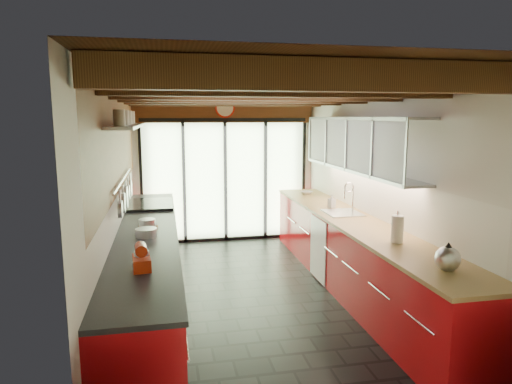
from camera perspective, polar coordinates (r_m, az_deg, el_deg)
ground at (r=5.79m, az=-0.07°, el=-12.98°), size 5.50×5.50×0.00m
room_shell at (r=5.38m, az=-0.08°, el=3.53°), size 5.50×5.50×5.50m
ceiling_beams at (r=5.73m, az=-0.84°, el=11.98°), size 3.14×5.06×4.90m
glass_door at (r=8.03m, az=-3.88°, el=5.49°), size 2.95×0.10×2.90m
left_counter at (r=5.53m, az=-13.30°, el=-9.22°), size 0.68×5.00×0.92m
range_stove at (r=6.92m, az=-12.95°, el=-5.35°), size 0.66×0.90×0.97m
right_counter at (r=6.00m, az=12.05°, el=-7.70°), size 0.68×5.00×0.92m
sink_assembly at (r=6.24m, az=10.87°, el=-2.27°), size 0.45×0.52×0.43m
upper_cabinets_right at (r=6.09m, az=12.73°, el=5.84°), size 0.34×3.00×3.00m
left_wall_fixtures at (r=5.46m, az=-15.82°, el=5.28°), size 0.28×2.60×0.96m
stand_mixer at (r=4.03m, az=-14.12°, el=-8.09°), size 0.17×0.27×0.23m
pot_large at (r=5.41m, az=-13.45°, el=-3.93°), size 0.20×0.20×0.12m
pot_small at (r=5.09m, az=-13.56°, el=-4.95°), size 0.30×0.30×0.09m
cutting_board at (r=5.35m, az=-13.46°, el=-4.60°), size 0.25×0.33×0.03m
kettle at (r=4.21m, az=22.84°, el=-7.52°), size 0.26×0.29×0.25m
paper_towel at (r=4.91m, az=17.25°, el=-4.49°), size 0.13×0.13×0.34m
soap_bottle at (r=6.58m, az=9.45°, el=-1.12°), size 0.11×0.11×0.19m
bowl at (r=7.69m, az=6.32°, el=-0.08°), size 0.21×0.21×0.05m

